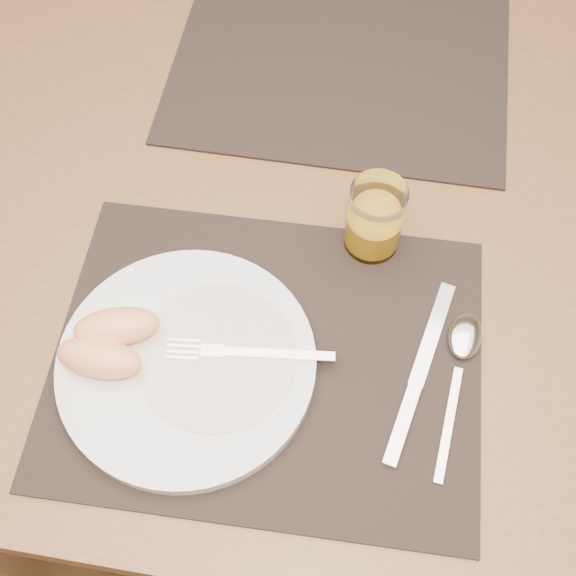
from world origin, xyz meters
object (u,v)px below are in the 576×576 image
Objects in this scene: plate at (187,363)px; spoon at (463,348)px; table at (299,233)px; fork at (235,352)px; placemat_near at (267,358)px; placemat_far at (340,67)px; knife at (415,385)px; juice_glass at (374,221)px.

plate is 1.40× the size of spoon.
fork is (-0.03, -0.23, 0.11)m from table.
placemat_near is (-0.00, -0.22, 0.09)m from table.
plate is at bearing -163.62° from placemat_near.
plate reaches higher than spoon.
plate reaches higher than placemat_far.
table is 0.27m from plate.
table is 7.99× the size of fork.
plate reaches higher than placemat_near.
knife is at bearing -55.62° from table.
table is at bearing 124.38° from knife.
juice_glass is (0.07, -0.28, 0.04)m from placemat_far.
juice_glass is (-0.11, 0.12, 0.04)m from spoon.
placemat_far is at bearing 106.92° from knife.
fork is at bearing 180.00° from knife.
placemat_near is at bearing 13.42° from fork.
juice_glass is (0.09, -0.06, 0.13)m from table.
table is 0.28m from spoon.
placemat_near is 2.34× the size of spoon.
fork is at bearing -126.01° from juice_glass.
table is at bearing 148.21° from juice_glass.
table is at bearing 71.39° from plate.
plate is (-0.10, -0.46, 0.01)m from placemat_far.
table is at bearing 138.48° from spoon.
placemat_near is 1.00× the size of placemat_far.
fork is 0.91× the size of spoon.
fork is at bearing 18.23° from plate.
fork is at bearing -98.24° from table.
plate is at bearing -176.11° from knife.
table is 3.11× the size of placemat_near.
placemat_near is 0.19m from juice_glass.
spoon is (0.20, 0.04, 0.01)m from placemat_near.
spoon is at bearing 46.81° from knife.
placemat_near is 2.57× the size of fork.
placemat_far is at bearing 104.54° from juice_glass.
placemat_far is 2.57× the size of fork.
spoon is (0.18, -0.40, 0.01)m from placemat_far.
spoon reaches higher than table.
plate is at bearing -108.61° from table.
fork is 0.21m from juice_glass.
fork is (-0.03, -0.01, 0.02)m from placemat_near.
knife is at bearing -2.75° from placemat_near.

